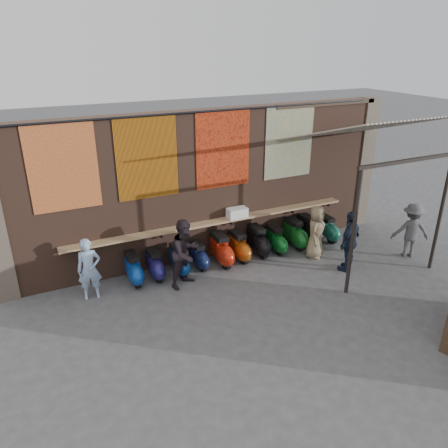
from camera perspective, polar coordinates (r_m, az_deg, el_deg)
name	(u,v)px	position (r m, az deg, el deg)	size (l,w,h in m)	color
ground	(257,300)	(10.32, 4.37, -9.93)	(70.00, 70.00, 0.00)	#474749
brick_wall	(209,186)	(11.64, -1.92, 5.01)	(10.00, 0.40, 4.00)	brown
pier_right	(361,163)	(14.44, 17.50, 7.56)	(0.50, 0.50, 4.00)	#4C4238
eating_counter	(215,222)	(11.64, -1.13, 0.29)	(8.00, 0.32, 0.05)	#9E7A51
shelf_box	(237,213)	(11.81, 1.72, 1.47)	(0.54, 0.30, 0.27)	white
tapestry_redgold	(63,167)	(10.30, -20.28, 6.96)	(1.50, 0.02, 2.00)	maroon
tapestry_sun	(147,158)	(10.62, -10.02, 8.51)	(1.50, 0.02, 2.00)	orange
tapestry_orange	(223,149)	(11.30, -0.12, 9.73)	(1.50, 0.02, 2.00)	#B23916
tapestry_multi	(289,142)	(12.27, 8.50, 10.56)	(1.50, 0.02, 2.00)	#295D99
hang_rail	(212,111)	(10.98, -1.56, 14.54)	(0.06, 0.06, 9.50)	black
scooter_stool_0	(134,269)	(11.01, -11.73, -5.81)	(0.36, 0.80, 0.76)	#0D3D99
scooter_stool_1	(155,265)	(11.15, -9.00, -5.28)	(0.35, 0.77, 0.74)	navy
scooter_stool_2	(179,260)	(11.24, -5.93, -4.76)	(0.36, 0.81, 0.76)	navy
scooter_stool_3	(199,256)	(11.51, -3.29, -4.19)	(0.33, 0.72, 0.69)	#121B44
scooter_stool_4	(221,250)	(11.62, -0.38, -3.42)	(0.40, 0.89, 0.85)	#B4200D
scooter_stool_5	(239,247)	(11.87, 1.97, -2.98)	(0.37, 0.83, 0.79)	#983F0D
scooter_stool_6	(258,241)	(12.18, 4.44, -2.25)	(0.39, 0.86, 0.82)	black
scooter_stool_7	(275,240)	(12.40, 6.72, -2.06)	(0.35, 0.79, 0.75)	#0B5019
scooter_stool_8	(295,234)	(12.73, 9.20, -1.28)	(0.40, 0.89, 0.84)	#0F4E19
scooter_stool_9	(309,230)	(13.03, 11.01, -0.83)	(0.40, 0.89, 0.84)	black
scooter_stool_10	(327,229)	(13.37, 13.33, -0.63)	(0.35, 0.79, 0.75)	#18614C
diner_left	(89,269)	(10.50, -17.19, -5.67)	(0.54, 0.36, 1.49)	#94B1D8
diner_right	(186,253)	(10.54, -5.02, -3.80)	(0.83, 0.65, 1.72)	#271E25
shopper_navy	(350,241)	(11.65, 16.09, -2.17)	(0.96, 0.40, 1.64)	#162032
shopper_grey	(411,230)	(12.98, 23.23, -0.77)	(1.00, 0.57, 1.55)	#4F4F53
shopper_tan	(316,232)	(12.16, 11.92, -1.00)	(0.73, 0.48, 1.49)	#867455
awning_canvas	(366,128)	(11.69, 18.06, 11.84)	(3.20, 3.40, 0.03)	beige
awning_ledger	(328,104)	(12.81, 13.37, 15.06)	(3.30, 0.08, 0.12)	#33261C
awning_header	(410,160)	(10.77, 23.13, 7.64)	(3.00, 0.08, 0.08)	black
awning_post_left	(353,233)	(10.29, 16.54, -1.18)	(0.09, 0.09, 3.10)	black
awning_post_right	(441,214)	(12.26, 26.44, 1.23)	(0.09, 0.09, 3.10)	black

